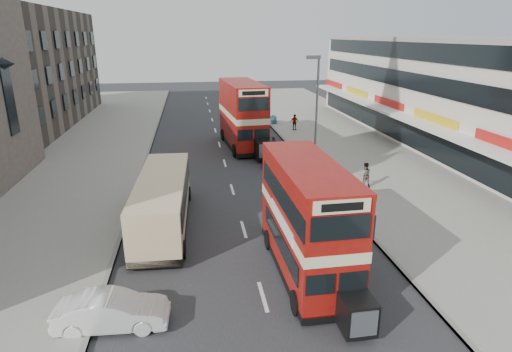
{
  "coord_description": "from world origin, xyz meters",
  "views": [
    {
      "loc": [
        -2.37,
        -11.88,
        9.55
      ],
      "look_at": [
        0.19,
        5.05,
        3.86
      ],
      "focal_mm": 30.08,
      "sensor_mm": 36.0,
      "label": 1
    }
  ],
  "objects_px": {
    "car_right_a": "(291,160)",
    "cyclist": "(274,153)",
    "bus_main": "(307,219)",
    "pedestrian_near": "(365,175)",
    "coach": "(163,200)",
    "car_right_c": "(259,119)",
    "pedestrian_far": "(294,122)",
    "car_left_front": "(112,311)",
    "car_right_b": "(287,156)",
    "street_lamp": "(316,103)",
    "bus_second": "(243,115)"
  },
  "relations": [
    {
      "from": "coach",
      "to": "cyclist",
      "type": "bearing_deg",
      "value": 56.64
    },
    {
      "from": "coach",
      "to": "pedestrian_far",
      "type": "height_order",
      "value": "coach"
    },
    {
      "from": "street_lamp",
      "to": "coach",
      "type": "height_order",
      "value": "street_lamp"
    },
    {
      "from": "car_left_front",
      "to": "cyclist",
      "type": "height_order",
      "value": "cyclist"
    },
    {
      "from": "bus_main",
      "to": "bus_second",
      "type": "bearing_deg",
      "value": -91.05
    },
    {
      "from": "bus_second",
      "to": "car_right_b",
      "type": "relative_size",
      "value": 2.6
    },
    {
      "from": "bus_second",
      "to": "car_right_c",
      "type": "relative_size",
      "value": 2.52
    },
    {
      "from": "street_lamp",
      "to": "car_right_c",
      "type": "bearing_deg",
      "value": 95.8
    },
    {
      "from": "car_right_a",
      "to": "pedestrian_far",
      "type": "height_order",
      "value": "pedestrian_far"
    },
    {
      "from": "coach",
      "to": "cyclist",
      "type": "relative_size",
      "value": 4.82
    },
    {
      "from": "car_left_front",
      "to": "coach",
      "type": "bearing_deg",
      "value": -6.32
    },
    {
      "from": "car_right_a",
      "to": "cyclist",
      "type": "bearing_deg",
      "value": -149.47
    },
    {
      "from": "bus_main",
      "to": "car_right_b",
      "type": "xyz_separation_m",
      "value": [
        2.77,
        15.86,
        -1.9
      ]
    },
    {
      "from": "car_right_b",
      "to": "pedestrian_far",
      "type": "height_order",
      "value": "pedestrian_far"
    },
    {
      "from": "bus_second",
      "to": "pedestrian_far",
      "type": "height_order",
      "value": "bus_second"
    },
    {
      "from": "car_right_a",
      "to": "car_left_front",
      "type": "bearing_deg",
      "value": -22.9
    },
    {
      "from": "street_lamp",
      "to": "car_right_b",
      "type": "bearing_deg",
      "value": 141.87
    },
    {
      "from": "car_right_a",
      "to": "cyclist",
      "type": "xyz_separation_m",
      "value": [
        -0.9,
        2.18,
        0.02
      ]
    },
    {
      "from": "bus_main",
      "to": "car_right_a",
      "type": "distance_m",
      "value": 14.9
    },
    {
      "from": "bus_main",
      "to": "pedestrian_far",
      "type": "xyz_separation_m",
      "value": [
        5.97,
        26.92,
        -1.48
      ]
    },
    {
      "from": "pedestrian_near",
      "to": "bus_second",
      "type": "bearing_deg",
      "value": -58.73
    },
    {
      "from": "bus_main",
      "to": "coach",
      "type": "distance_m",
      "value": 8.32
    },
    {
      "from": "bus_second",
      "to": "pedestrian_near",
      "type": "distance_m",
      "value": 13.75
    },
    {
      "from": "car_left_front",
      "to": "cyclist",
      "type": "bearing_deg",
      "value": -22.76
    },
    {
      "from": "car_left_front",
      "to": "cyclist",
      "type": "distance_m",
      "value": 21.26
    },
    {
      "from": "coach",
      "to": "car_right_c",
      "type": "distance_m",
      "value": 26.6
    },
    {
      "from": "pedestrian_far",
      "to": "car_right_a",
      "type": "bearing_deg",
      "value": -117.1
    },
    {
      "from": "car_left_front",
      "to": "pedestrian_near",
      "type": "relative_size",
      "value": 2.28
    },
    {
      "from": "street_lamp",
      "to": "car_right_c",
      "type": "distance_m",
      "value": 16.7
    },
    {
      "from": "car_left_front",
      "to": "car_right_b",
      "type": "distance_m",
      "value": 20.94
    },
    {
      "from": "car_right_b",
      "to": "bus_second",
      "type": "bearing_deg",
      "value": -158.53
    },
    {
      "from": "pedestrian_far",
      "to": "cyclist",
      "type": "height_order",
      "value": "cyclist"
    },
    {
      "from": "bus_main",
      "to": "bus_second",
      "type": "distance_m",
      "value": 21.38
    },
    {
      "from": "pedestrian_far",
      "to": "cyclist",
      "type": "distance_m",
      "value": 11.02
    },
    {
      "from": "pedestrian_near",
      "to": "pedestrian_far",
      "type": "bearing_deg",
      "value": -85.44
    },
    {
      "from": "coach",
      "to": "car_right_c",
      "type": "xyz_separation_m",
      "value": [
        8.92,
        25.05,
        -0.78
      ]
    },
    {
      "from": "car_left_front",
      "to": "car_right_b",
      "type": "relative_size",
      "value": 0.98
    },
    {
      "from": "car_right_c",
      "to": "pedestrian_near",
      "type": "height_order",
      "value": "pedestrian_near"
    },
    {
      "from": "bus_main",
      "to": "pedestrian_near",
      "type": "bearing_deg",
      "value": -125.41
    },
    {
      "from": "car_right_b",
      "to": "cyclist",
      "type": "xyz_separation_m",
      "value": [
        -0.93,
        0.85,
        0.1
      ]
    },
    {
      "from": "bus_main",
      "to": "pedestrian_far",
      "type": "height_order",
      "value": "bus_main"
    },
    {
      "from": "pedestrian_near",
      "to": "car_left_front",
      "type": "bearing_deg",
      "value": 43.77
    },
    {
      "from": "car_right_a",
      "to": "pedestrian_near",
      "type": "xyz_separation_m",
      "value": [
        3.63,
        -5.18,
        0.36
      ]
    },
    {
      "from": "coach",
      "to": "car_left_front",
      "type": "height_order",
      "value": "coach"
    },
    {
      "from": "bus_main",
      "to": "car_right_c",
      "type": "xyz_separation_m",
      "value": [
        2.83,
        30.63,
        -1.76
      ]
    },
    {
      "from": "bus_second",
      "to": "car_left_front",
      "type": "bearing_deg",
      "value": 68.02
    },
    {
      "from": "street_lamp",
      "to": "car_left_front",
      "type": "distance_m",
      "value": 21.13
    },
    {
      "from": "street_lamp",
      "to": "bus_second",
      "type": "xyz_separation_m",
      "value": [
        -4.49,
        6.84,
        -1.91
      ]
    },
    {
      "from": "coach",
      "to": "street_lamp",
      "type": "bearing_deg",
      "value": 42.39
    },
    {
      "from": "car_left_front",
      "to": "pedestrian_far",
      "type": "relative_size",
      "value": 2.35
    }
  ]
}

